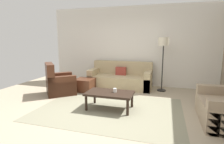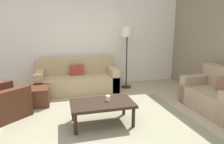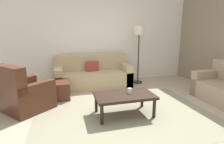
{
  "view_description": "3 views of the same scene",
  "coord_description": "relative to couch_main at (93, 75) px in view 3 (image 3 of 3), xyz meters",
  "views": [
    {
      "loc": [
        1.25,
        -3.92,
        1.62
      ],
      "look_at": [
        -0.06,
        0.4,
        0.83
      ],
      "focal_mm": 29.07,
      "sensor_mm": 36.0,
      "label": 1
    },
    {
      "loc": [
        -0.66,
        -3.14,
        1.67
      ],
      "look_at": [
        0.24,
        0.23,
        0.89
      ],
      "focal_mm": 31.17,
      "sensor_mm": 36.0,
      "label": 2
    },
    {
      "loc": [
        -1.08,
        -3.04,
        1.56
      ],
      "look_at": [
        -0.1,
        0.53,
        0.73
      ],
      "focal_mm": 29.2,
      "sensor_mm": 36.0,
      "label": 3
    }
  ],
  "objects": [
    {
      "name": "lamp_standing",
      "position": [
        1.38,
        -0.1,
        1.11
      ],
      "size": [
        0.32,
        0.32,
        1.71
      ],
      "color": "black",
      "rests_on": "ground_plane"
    },
    {
      "name": "area_rug",
      "position": [
        0.25,
        -2.09,
        -0.29
      ],
      "size": [
        3.34,
        2.44,
        0.01
      ],
      "primitive_type": "cube",
      "color": "gray",
      "rests_on": "ground_plane"
    },
    {
      "name": "rear_partition",
      "position": [
        0.25,
        0.51,
        1.1
      ],
      "size": [
        6.0,
        0.12,
        2.8
      ],
      "primitive_type": "cube",
      "color": "silver",
      "rests_on": "ground_plane"
    },
    {
      "name": "couch_main",
      "position": [
        0.0,
        0.0,
        0.0
      ],
      "size": [
        2.1,
        0.92,
        0.88
      ],
      "color": "tan",
      "rests_on": "ground_plane"
    },
    {
      "name": "ottoman",
      "position": [
        -0.98,
        -0.84,
        -0.1
      ],
      "size": [
        0.56,
        0.56,
        0.4
      ],
      "primitive_type": "cube",
      "color": "#4C2819",
      "rests_on": "ground_plane"
    },
    {
      "name": "coffee_table",
      "position": [
        0.25,
        -2.09,
        0.06
      ],
      "size": [
        1.1,
        0.64,
        0.41
      ],
      "color": "black",
      "rests_on": "ground_plane"
    },
    {
      "name": "cup",
      "position": [
        0.36,
        -2.05,
        0.16
      ],
      "size": [
        0.08,
        0.08,
        0.09
      ],
      "primitive_type": "cylinder",
      "color": "white",
      "rests_on": "coffee_table"
    },
    {
      "name": "armchair_leather",
      "position": [
        -1.61,
        -1.38,
        0.01
      ],
      "size": [
        1.13,
        1.13,
        0.95
      ],
      "color": "#4C2819",
      "rests_on": "ground_plane"
    },
    {
      "name": "ground_plane",
      "position": [
        0.25,
        -2.09,
        -0.3
      ],
      "size": [
        8.0,
        8.0,
        0.0
      ],
      "primitive_type": "plane",
      "color": "tan"
    }
  ]
}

